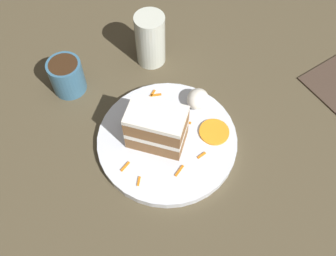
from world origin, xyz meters
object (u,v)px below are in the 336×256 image
object	(u,v)px
plate	(168,139)
orange_garnish	(214,132)
cake_slice	(157,127)
cream_dollop	(198,99)
drinking_glass	(150,42)
coffee_mug	(67,75)

from	to	relation	value
plate	orange_garnish	bearing A→B (deg)	-61.24
cake_slice	orange_garnish	size ratio (longest dim) A/B	1.91
orange_garnish	cake_slice	bearing A→B (deg)	121.33
cream_dollop	plate	bearing A→B (deg)	165.19
orange_garnish	drinking_glass	distance (m)	0.25
cake_slice	drinking_glass	xyz separation A→B (m)	(0.20, 0.10, -0.01)
cake_slice	orange_garnish	xyz separation A→B (m)	(0.06, -0.10, -0.04)
cake_slice	drinking_glass	distance (m)	0.22
plate	orange_garnish	distance (m)	0.09
cream_dollop	drinking_glass	size ratio (longest dim) A/B	0.39
cake_slice	drinking_glass	size ratio (longest dim) A/B	0.92
plate	orange_garnish	size ratio (longest dim) A/B	4.62
cream_dollop	orange_garnish	world-z (taller)	cream_dollop
cream_dollop	drinking_glass	xyz separation A→B (m)	(0.09, 0.14, 0.02)
drinking_glass	coffee_mug	bearing A→B (deg)	138.31
cake_slice	drinking_glass	world-z (taller)	drinking_glass
drinking_glass	coffee_mug	size ratio (longest dim) A/B	1.62
cream_dollop	orange_garnish	size ratio (longest dim) A/B	0.81
cake_slice	orange_garnish	bearing A→B (deg)	114.64
cream_dollop	orange_garnish	bearing A→B (deg)	-133.01
cream_dollop	drinking_glass	bearing A→B (deg)	58.25
coffee_mug	cream_dollop	bearing A→B (deg)	-78.76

